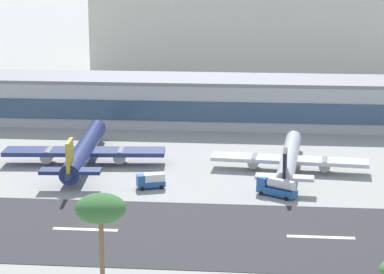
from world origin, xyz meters
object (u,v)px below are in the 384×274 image
at_px(airliner_gold_tail_gate_1, 84,151).
at_px(palm_tree_1, 101,210).
at_px(terminal_building, 211,101).
at_px(service_fuel_truck_0, 277,187).
at_px(distant_hotel_block, 255,26).
at_px(airliner_black_tail_gate_2, 289,159).
at_px(service_box_truck_1, 151,180).

distance_m(airliner_gold_tail_gate_1, palm_tree_1, 74.64).
relative_size(terminal_building, service_fuel_truck_0, 23.26).
bearing_deg(palm_tree_1, service_fuel_truck_0, 63.37).
bearing_deg(airliner_gold_tail_gate_1, distant_hotel_block, -19.26).
height_order(distant_hotel_block, airliner_gold_tail_gate_1, distant_hotel_block).
relative_size(terminal_building, palm_tree_1, 12.37).
distance_m(service_fuel_truck_0, palm_tree_1, 58.77).
bearing_deg(palm_tree_1, distant_hotel_block, 84.98).
height_order(airliner_gold_tail_gate_1, airliner_black_tail_gate_2, airliner_gold_tail_gate_1).
height_order(service_fuel_truck_0, palm_tree_1, palm_tree_1).
height_order(terminal_building, airliner_gold_tail_gate_1, terminal_building).
bearing_deg(airliner_gold_tail_gate_1, service_fuel_truck_0, -118.17).
distance_m(terminal_building, airliner_gold_tail_gate_1, 54.97).
distance_m(airliner_gold_tail_gate_1, service_fuel_truck_0, 49.35).
bearing_deg(distant_hotel_block, airliner_gold_tail_gate_1, -104.84).
height_order(service_box_truck_1, palm_tree_1, palm_tree_1).
distance_m(distant_hotel_block, service_box_truck_1, 163.76).
bearing_deg(airliner_gold_tail_gate_1, airliner_black_tail_gate_2, -95.90).
bearing_deg(terminal_building, service_fuel_truck_0, -74.95).
relative_size(terminal_building, distant_hotel_block, 1.50).
relative_size(terminal_building, airliner_black_tail_gate_2, 4.57).
xyz_separation_m(airliner_gold_tail_gate_1, service_fuel_truck_0, (45.15, -19.87, -1.36)).
bearing_deg(palm_tree_1, terminal_building, 86.35).
height_order(terminal_building, distant_hotel_block, distant_hotel_block).
relative_size(service_fuel_truck_0, palm_tree_1, 0.53).
xyz_separation_m(airliner_black_tail_gate_2, service_box_truck_1, (-29.77, -15.53, -1.13)).
bearing_deg(service_fuel_truck_0, distant_hotel_block, -56.19).
xyz_separation_m(airliner_black_tail_gate_2, service_fuel_truck_0, (-3.04, -18.62, -0.89)).
xyz_separation_m(service_fuel_truck_0, service_box_truck_1, (-26.73, 3.10, -0.24)).
xyz_separation_m(terminal_building, distant_hotel_block, (11.38, 97.00, 12.93)).
xyz_separation_m(terminal_building, airliner_gold_tail_gate_1, (-26.96, -47.78, -3.45)).
relative_size(airliner_black_tail_gate_2, service_box_truck_1, 6.79).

